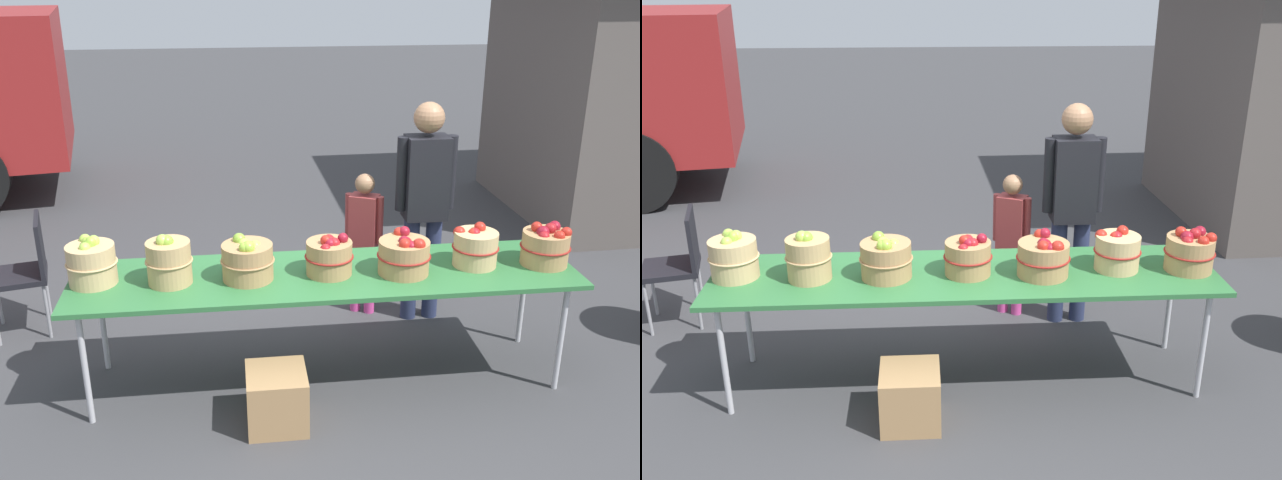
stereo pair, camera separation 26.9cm
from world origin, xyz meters
TOP-DOWN VIEW (x-y plane):
  - ground_plane at (0.00, 0.00)m, footprint 40.00×40.00m
  - market_table at (0.00, 0.00)m, footprint 3.10×0.76m
  - apple_basket_green_0 at (-1.39, 0.03)m, footprint 0.30×0.30m
  - apple_basket_green_1 at (-0.94, -0.03)m, footprint 0.28×0.28m
  - apple_basket_green_2 at (-0.48, -0.03)m, footprint 0.33×0.33m
  - apple_basket_red_0 at (0.02, -0.01)m, footprint 0.30×0.30m
  - apple_basket_red_1 at (0.47, -0.06)m, footprint 0.33×0.33m
  - apple_basket_red_2 at (0.94, 0.01)m, footprint 0.29×0.29m
  - apple_basket_red_3 at (1.39, -0.03)m, footprint 0.31×0.31m
  - vendor_adult at (0.82, 0.77)m, footprint 0.43×0.22m
  - child_customer at (0.41, 0.91)m, footprint 0.27×0.22m
  - folding_chair at (-2.04, 0.92)m, footprint 0.48×0.48m
  - produce_crate at (-0.35, -0.45)m, footprint 0.35×0.35m

SIDE VIEW (x-z plane):
  - ground_plane at x=0.00m, z-range 0.00..0.00m
  - produce_crate at x=-0.35m, z-range 0.00..0.35m
  - folding_chair at x=-2.04m, z-range 0.08..0.94m
  - child_customer at x=0.41m, z-range 0.10..1.20m
  - market_table at x=0.00m, z-range 0.34..1.09m
  - apple_basket_red_1 at x=0.47m, z-range 0.74..1.00m
  - apple_basket_red_0 at x=0.02m, z-range 0.74..1.00m
  - apple_basket_red_2 at x=0.94m, z-range 0.73..1.00m
  - apple_basket_green_2 at x=-0.48m, z-range 0.73..1.01m
  - apple_basket_red_3 at x=1.39m, z-range 0.74..1.01m
  - apple_basket_green_0 at x=-1.39m, z-range 0.74..1.03m
  - apple_basket_green_1 at x=-0.94m, z-range 0.74..1.05m
  - vendor_adult at x=0.82m, z-range 0.15..1.79m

